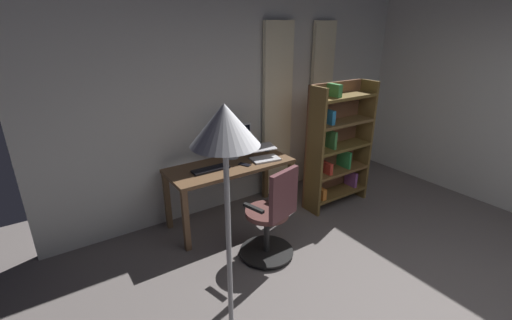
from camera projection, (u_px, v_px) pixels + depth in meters
name	position (u px, v px, depth m)	size (l,w,h in m)	color
back_room_partition	(247.00, 103.00, 4.46)	(5.16, 0.10, 2.63)	silver
curtain_left_panel	(320.00, 106.00, 5.05)	(0.37, 0.06, 2.30)	beige
curtain_right_panel	(277.00, 113.00, 4.64)	(0.44, 0.06, 2.30)	beige
desk	(230.00, 172.00, 4.08)	(1.47, 0.61, 0.74)	brown
office_chair	(272.00, 218.00, 3.45)	(0.56, 0.56, 1.01)	black
computer_monitor	(231.00, 140.00, 4.17)	(0.57, 0.18, 0.39)	#B7BCC1
computer_keyboard	(211.00, 169.00, 3.87)	(0.43, 0.14, 0.02)	black
laptop	(264.00, 155.00, 4.19)	(0.38, 0.36, 0.14)	silver
computer_mouse	(267.00, 150.00, 4.45)	(0.06, 0.10, 0.04)	#B7BCC1
cell_phone_by_monitor	(245.00, 165.00, 4.01)	(0.07, 0.14, 0.01)	black
mug_tea	(250.00, 148.00, 4.42)	(0.13, 0.09, 0.10)	white
bookshelf	(336.00, 146.00, 4.46)	(0.91, 0.30, 1.61)	brown
floor_lamp	(226.00, 156.00, 1.75)	(0.35, 0.35, 1.91)	black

